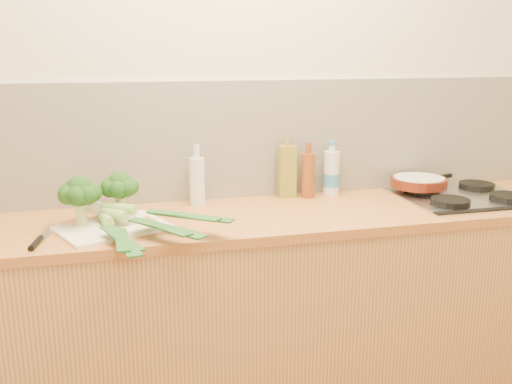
% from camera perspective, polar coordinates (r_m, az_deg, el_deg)
% --- Properties ---
extents(room_shell, '(3.50, 3.50, 3.50)m').
position_cam_1_polar(room_shell, '(2.63, -2.00, 5.19)').
color(room_shell, beige).
rests_on(room_shell, ground).
extents(counter, '(3.20, 0.62, 0.90)m').
position_cam_1_polar(counter, '(2.57, -0.44, -11.87)').
color(counter, tan).
rests_on(counter, ground).
extents(gas_hob, '(0.58, 0.50, 0.04)m').
position_cam_1_polar(gas_hob, '(2.82, 20.13, -0.36)').
color(gas_hob, silver).
rests_on(gas_hob, counter).
extents(chopping_board, '(0.48, 0.42, 0.01)m').
position_cam_1_polar(chopping_board, '(2.27, -14.13, -3.48)').
color(chopping_board, silver).
rests_on(chopping_board, counter).
extents(broccoli_left, '(0.16, 0.17, 0.20)m').
position_cam_1_polar(broccoli_left, '(2.28, -17.23, -0.07)').
color(broccoli_left, '#B3C070').
rests_on(broccoli_left, chopping_board).
extents(broccoli_right, '(0.15, 0.15, 0.19)m').
position_cam_1_polar(broccoli_right, '(2.35, -13.50, 0.49)').
color(broccoli_right, '#B3C070').
rests_on(broccoli_right, chopping_board).
extents(leek_front, '(0.18, 0.64, 0.04)m').
position_cam_1_polar(leek_front, '(2.22, -14.39, -3.14)').
color(leek_front, white).
rests_on(leek_front, chopping_board).
extents(leek_mid, '(0.42, 0.54, 0.04)m').
position_cam_1_polar(leek_mid, '(2.22, -12.67, -2.54)').
color(leek_mid, white).
rests_on(leek_mid, chopping_board).
extents(leek_back, '(0.57, 0.44, 0.04)m').
position_cam_1_polar(leek_back, '(2.25, -11.99, -1.77)').
color(leek_back, white).
rests_on(leek_back, chopping_board).
extents(chefs_knife, '(0.08, 0.30, 0.02)m').
position_cam_1_polar(chefs_knife, '(2.20, -20.88, -4.54)').
color(chefs_knife, silver).
rests_on(chefs_knife, counter).
extents(skillet, '(0.37, 0.27, 0.05)m').
position_cam_1_polar(skillet, '(2.83, 15.98, 1.00)').
color(skillet, '#53190D').
rests_on(skillet, gas_hob).
extents(oil_tin, '(0.08, 0.05, 0.28)m').
position_cam_1_polar(oil_tin, '(2.66, 3.14, 2.11)').
color(oil_tin, olive).
rests_on(oil_tin, counter).
extents(glass_bottle, '(0.07, 0.07, 0.27)m').
position_cam_1_polar(glass_bottle, '(2.54, -5.91, 1.19)').
color(glass_bottle, silver).
rests_on(glass_bottle, counter).
extents(amber_bottle, '(0.06, 0.06, 0.26)m').
position_cam_1_polar(amber_bottle, '(2.67, 5.23, 1.76)').
color(amber_bottle, brown).
rests_on(amber_bottle, counter).
extents(water_bottle, '(0.08, 0.08, 0.24)m').
position_cam_1_polar(water_bottle, '(2.73, 7.54, 1.76)').
color(water_bottle, silver).
rests_on(water_bottle, counter).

